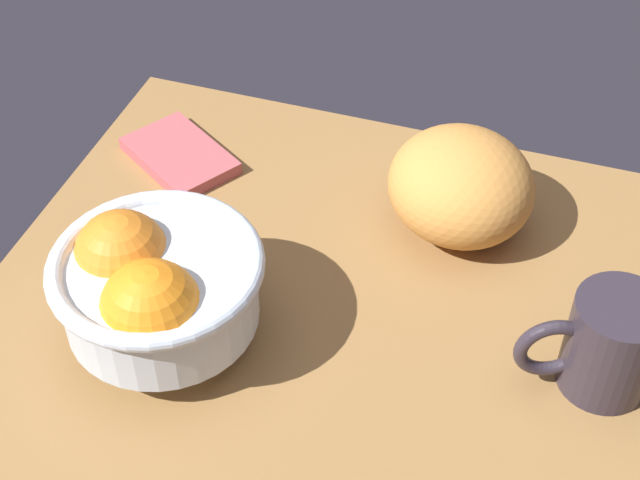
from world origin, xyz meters
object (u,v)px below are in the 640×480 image
Objects in this scene: fruit_bowl at (153,288)px; bread_loaf at (461,186)px; napkin_folded at (180,156)px; mug at (607,344)px.

fruit_bowl is 32.19cm from bread_loaf.
napkin_folded is at bearing -69.47° from fruit_bowl.
fruit_bowl is at bearing 110.53° from napkin_folded.
fruit_bowl is 1.57× the size of mug.
fruit_bowl is at bearing 11.32° from mug.
fruit_bowl is 1.25× the size of bread_loaf.
bread_loaf reaches higher than mug.
mug is (-47.07, 16.29, 4.08)cm from napkin_folded.
fruit_bowl is 26.24cm from napkin_folded.
mug is (-15.95, 15.67, -0.50)cm from bread_loaf.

